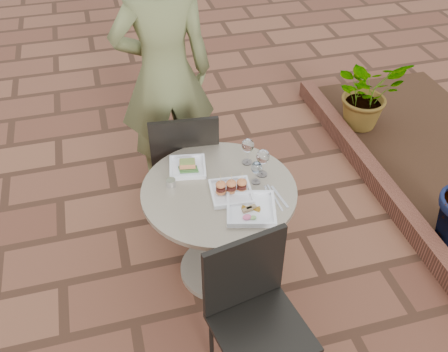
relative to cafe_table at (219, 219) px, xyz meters
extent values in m
plane|color=brown|center=(-0.18, 0.16, -0.48)|extent=(60.00, 60.00, 0.00)
cylinder|color=gray|center=(0.00, 0.00, -0.46)|extent=(0.52, 0.52, 0.04)
cylinder|color=gray|center=(0.00, 0.00, -0.13)|extent=(0.08, 0.08, 0.70)
cylinder|color=tan|center=(0.00, 0.00, 0.23)|extent=(0.90, 0.90, 0.03)
cube|color=black|center=(-0.09, 0.65, -0.03)|extent=(0.48, 0.48, 0.03)
cube|color=black|center=(-0.11, 0.45, 0.22)|extent=(0.44, 0.07, 0.46)
cylinder|color=black|center=(0.12, 0.82, -0.26)|extent=(0.02, 0.02, 0.44)
cylinder|color=black|center=(-0.26, 0.85, -0.26)|extent=(0.02, 0.02, 0.44)
cylinder|color=black|center=(0.08, 0.44, -0.26)|extent=(0.02, 0.02, 0.44)
cylinder|color=black|center=(-0.30, 0.48, -0.26)|extent=(0.02, 0.02, 0.44)
cube|color=black|center=(0.01, -0.79, -0.03)|extent=(0.51, 0.51, 0.03)
cube|color=black|center=(-0.03, -0.59, 0.22)|extent=(0.44, 0.11, 0.46)
cylinder|color=black|center=(-0.21, -0.63, -0.26)|extent=(0.02, 0.02, 0.44)
cylinder|color=black|center=(0.16, -0.56, -0.26)|extent=(0.02, 0.02, 0.44)
imported|color=brown|center=(-0.12, 1.00, 0.47)|extent=(0.69, 0.46, 1.90)
cube|color=white|center=(-0.14, 0.23, 0.25)|extent=(0.25, 0.25, 0.01)
cube|color=#F28955|center=(-0.14, 0.23, 0.28)|extent=(0.10, 0.08, 0.03)
cube|color=olive|center=(-0.14, 0.23, 0.30)|extent=(0.10, 0.07, 0.01)
cube|color=white|center=(0.06, -0.06, 0.25)|extent=(0.25, 0.25, 0.01)
cube|color=white|center=(0.12, -0.22, 0.25)|extent=(0.33, 0.33, 0.01)
ellipsoid|color=#EF628C|center=(0.08, -0.28, 0.27)|extent=(0.05, 0.04, 0.02)
cylinder|color=white|center=(0.22, 0.00, 0.25)|extent=(0.05, 0.05, 0.00)
cylinder|color=white|center=(0.22, 0.00, 0.28)|extent=(0.01, 0.01, 0.07)
ellipsoid|color=white|center=(0.22, 0.00, 0.36)|extent=(0.06, 0.06, 0.08)
cylinder|color=white|center=(0.22, 0.00, 0.35)|extent=(0.05, 0.05, 0.04)
cylinder|color=white|center=(0.23, 0.19, 0.25)|extent=(0.06, 0.06, 0.00)
cylinder|color=white|center=(0.23, 0.19, 0.29)|extent=(0.01, 0.01, 0.08)
ellipsoid|color=white|center=(0.23, 0.19, 0.38)|extent=(0.08, 0.08, 0.09)
cylinder|color=white|center=(0.28, 0.06, 0.25)|extent=(0.06, 0.06, 0.00)
cylinder|color=white|center=(0.28, 0.06, 0.29)|extent=(0.01, 0.01, 0.08)
ellipsoid|color=white|center=(0.28, 0.06, 0.38)|extent=(0.08, 0.08, 0.10)
cylinder|color=silver|center=(-0.26, 0.10, 0.27)|extent=(0.07, 0.07, 0.04)
cube|color=brown|center=(1.42, 0.46, -0.41)|extent=(0.12, 3.00, 0.15)
imported|color=#33662D|center=(1.67, 1.25, -0.10)|extent=(0.64, 0.56, 0.66)
camera|label=1|loc=(-0.53, -2.07, 2.16)|focal=40.00mm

